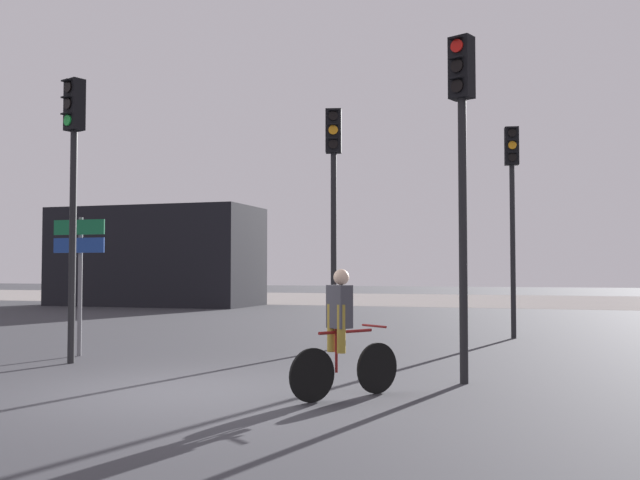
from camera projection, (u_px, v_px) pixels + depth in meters
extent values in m
plane|color=#333338|center=(170.00, 392.00, 9.37)|extent=(120.00, 120.00, 0.00)
cube|color=#9E937F|center=(452.00, 300.00, 38.16)|extent=(80.00, 16.00, 0.01)
cube|color=black|center=(156.00, 257.00, 32.33)|extent=(9.22, 4.00, 4.41)
cylinder|color=black|center=(513.00, 251.00, 16.79)|extent=(0.12, 0.12, 4.10)
cube|color=black|center=(512.00, 146.00, 16.89)|extent=(0.35, 0.29, 0.90)
cylinder|color=black|center=(512.00, 133.00, 16.77)|extent=(0.19, 0.06, 0.19)
cube|color=black|center=(512.00, 128.00, 16.75)|extent=(0.21, 0.15, 0.02)
cylinder|color=orange|center=(512.00, 145.00, 16.76)|extent=(0.19, 0.06, 0.19)
cube|color=black|center=(512.00, 140.00, 16.74)|extent=(0.21, 0.15, 0.02)
cylinder|color=black|center=(512.00, 157.00, 16.75)|extent=(0.19, 0.06, 0.19)
cube|color=black|center=(513.00, 153.00, 16.73)|extent=(0.21, 0.15, 0.02)
cylinder|color=black|center=(334.00, 251.00, 14.50)|extent=(0.12, 0.12, 4.00)
cube|color=black|center=(334.00, 131.00, 14.60)|extent=(0.37, 0.31, 0.90)
cylinder|color=black|center=(333.00, 116.00, 14.47)|extent=(0.19, 0.07, 0.19)
cube|color=black|center=(333.00, 110.00, 14.46)|extent=(0.21, 0.16, 0.02)
cylinder|color=orange|center=(333.00, 130.00, 14.46)|extent=(0.19, 0.07, 0.19)
cube|color=black|center=(333.00, 124.00, 14.45)|extent=(0.21, 0.16, 0.02)
cylinder|color=black|center=(333.00, 144.00, 14.45)|extent=(0.19, 0.07, 0.19)
cube|color=black|center=(333.00, 138.00, 14.44)|extent=(0.21, 0.16, 0.02)
cylinder|color=black|center=(463.00, 240.00, 10.17)|extent=(0.12, 0.12, 4.08)
cube|color=black|center=(462.00, 68.00, 10.27)|extent=(0.39, 0.34, 0.90)
cylinder|color=red|center=(457.00, 46.00, 10.18)|extent=(0.19, 0.10, 0.19)
cube|color=black|center=(456.00, 38.00, 10.17)|extent=(0.22, 0.18, 0.02)
cylinder|color=black|center=(457.00, 66.00, 10.17)|extent=(0.19, 0.10, 0.19)
cube|color=black|center=(456.00, 58.00, 10.16)|extent=(0.22, 0.18, 0.02)
cylinder|color=black|center=(457.00, 86.00, 10.15)|extent=(0.19, 0.10, 0.19)
cube|color=black|center=(456.00, 78.00, 10.14)|extent=(0.22, 0.18, 0.02)
cylinder|color=black|center=(73.00, 246.00, 12.35)|extent=(0.12, 0.12, 4.04)
cube|color=black|center=(75.00, 105.00, 12.46)|extent=(0.38, 0.34, 0.90)
cylinder|color=black|center=(68.00, 87.00, 12.36)|extent=(0.19, 0.09, 0.19)
cube|color=black|center=(67.00, 81.00, 12.35)|extent=(0.22, 0.18, 0.02)
cylinder|color=black|center=(68.00, 104.00, 12.35)|extent=(0.19, 0.09, 0.19)
cube|color=black|center=(67.00, 97.00, 12.34)|extent=(0.22, 0.18, 0.02)
cylinder|color=green|center=(67.00, 120.00, 12.34)|extent=(0.19, 0.09, 0.19)
cube|color=black|center=(66.00, 114.00, 12.33)|extent=(0.22, 0.18, 0.02)
cylinder|color=slate|center=(80.00, 286.00, 13.35)|extent=(0.08, 0.08, 2.60)
cube|color=#116038|center=(79.00, 227.00, 13.35)|extent=(1.10, 0.03, 0.28)
cube|color=navy|center=(79.00, 245.00, 13.33)|extent=(1.10, 0.03, 0.28)
cylinder|color=black|center=(377.00, 368.00, 9.28)|extent=(0.42, 0.56, 0.66)
cylinder|color=black|center=(312.00, 375.00, 8.66)|extent=(0.42, 0.56, 0.66)
cylinder|color=maroon|center=(346.00, 332.00, 8.99)|extent=(0.52, 0.70, 0.04)
cylinder|color=maroon|center=(336.00, 350.00, 8.89)|extent=(0.04, 0.04, 0.55)
cylinder|color=maroon|center=(374.00, 326.00, 9.28)|extent=(0.39, 0.29, 0.03)
cylinder|color=olive|center=(341.00, 329.00, 8.82)|extent=(0.11, 0.11, 0.60)
cylinder|color=olive|center=(331.00, 328.00, 8.98)|extent=(0.11, 0.11, 0.60)
cube|color=#3F3F47|center=(339.00, 307.00, 8.95)|extent=(0.36, 0.34, 0.54)
sphere|color=beige|center=(341.00, 277.00, 8.98)|extent=(0.20, 0.20, 0.20)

